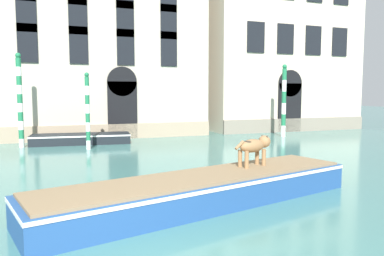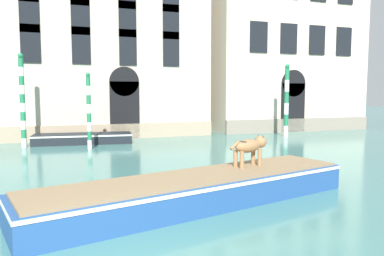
{
  "view_description": "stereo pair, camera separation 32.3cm",
  "coord_description": "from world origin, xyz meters",
  "px_view_note": "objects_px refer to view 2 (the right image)",
  "views": [
    {
      "loc": [
        -1.27,
        -4.42,
        2.74
      ],
      "look_at": [
        4.35,
        10.94,
        1.2
      ],
      "focal_mm": 35.0,
      "sensor_mm": 36.0,
      "label": 1
    },
    {
      "loc": [
        -0.96,
        -4.53,
        2.74
      ],
      "look_at": [
        4.35,
        10.94,
        1.2
      ],
      "focal_mm": 35.0,
      "sensor_mm": 36.0,
      "label": 2
    }
  ],
  "objects_px": {
    "boat_moored_near_palazzo": "(83,138)",
    "mooring_pole_0": "(287,101)",
    "boat_foreground": "(198,189)",
    "mooring_pole_2": "(22,100)",
    "dog_on_deck": "(250,146)",
    "mooring_pole_1": "(89,111)"
  },
  "relations": [
    {
      "from": "boat_foreground",
      "to": "mooring_pole_0",
      "type": "distance_m",
      "value": 15.36
    },
    {
      "from": "dog_on_deck",
      "to": "boat_moored_near_palazzo",
      "type": "xyz_separation_m",
      "value": [
        -3.85,
        11.94,
        -1.01
      ]
    },
    {
      "from": "dog_on_deck",
      "to": "boat_moored_near_palazzo",
      "type": "height_order",
      "value": "dog_on_deck"
    },
    {
      "from": "mooring_pole_1",
      "to": "boat_moored_near_palazzo",
      "type": "bearing_deg",
      "value": 95.02
    },
    {
      "from": "mooring_pole_0",
      "to": "mooring_pole_2",
      "type": "height_order",
      "value": "mooring_pole_2"
    },
    {
      "from": "boat_foreground",
      "to": "mooring_pole_2",
      "type": "height_order",
      "value": "mooring_pole_2"
    },
    {
      "from": "mooring_pole_2",
      "to": "mooring_pole_0",
      "type": "bearing_deg",
      "value": -2.26
    },
    {
      "from": "boat_moored_near_palazzo",
      "to": "mooring_pole_0",
      "type": "xyz_separation_m",
      "value": [
        12.08,
        -1.03,
        1.99
      ]
    },
    {
      "from": "boat_moored_near_palazzo",
      "to": "dog_on_deck",
      "type": "bearing_deg",
      "value": -66.77
    },
    {
      "from": "boat_foreground",
      "to": "mooring_pole_0",
      "type": "bearing_deg",
      "value": 34.85
    },
    {
      "from": "boat_moored_near_palazzo",
      "to": "mooring_pole_0",
      "type": "bearing_deg",
      "value": 0.51
    },
    {
      "from": "mooring_pole_0",
      "to": "boat_moored_near_palazzo",
      "type": "bearing_deg",
      "value": 175.13
    },
    {
      "from": "mooring_pole_1",
      "to": "mooring_pole_2",
      "type": "xyz_separation_m",
      "value": [
        -3.1,
        1.81,
        0.5
      ]
    },
    {
      "from": "dog_on_deck",
      "to": "mooring_pole_1",
      "type": "distance_m",
      "value": 10.37
    },
    {
      "from": "boat_moored_near_palazzo",
      "to": "mooring_pole_1",
      "type": "xyz_separation_m",
      "value": [
        0.2,
        -2.25,
        1.59
      ]
    },
    {
      "from": "mooring_pole_0",
      "to": "mooring_pole_2",
      "type": "bearing_deg",
      "value": 177.74
    },
    {
      "from": "mooring_pole_0",
      "to": "mooring_pole_1",
      "type": "distance_m",
      "value": 11.96
    },
    {
      "from": "dog_on_deck",
      "to": "mooring_pole_1",
      "type": "xyz_separation_m",
      "value": [
        -3.65,
        9.69,
        0.59
      ]
    },
    {
      "from": "dog_on_deck",
      "to": "mooring_pole_0",
      "type": "distance_m",
      "value": 13.71
    },
    {
      "from": "boat_foreground",
      "to": "mooring_pole_1",
      "type": "xyz_separation_m",
      "value": [
        -1.91,
        10.31,
        1.48
      ]
    },
    {
      "from": "dog_on_deck",
      "to": "mooring_pole_2",
      "type": "relative_size",
      "value": 0.26
    },
    {
      "from": "boat_moored_near_palazzo",
      "to": "mooring_pole_0",
      "type": "relative_size",
      "value": 1.18
    }
  ]
}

